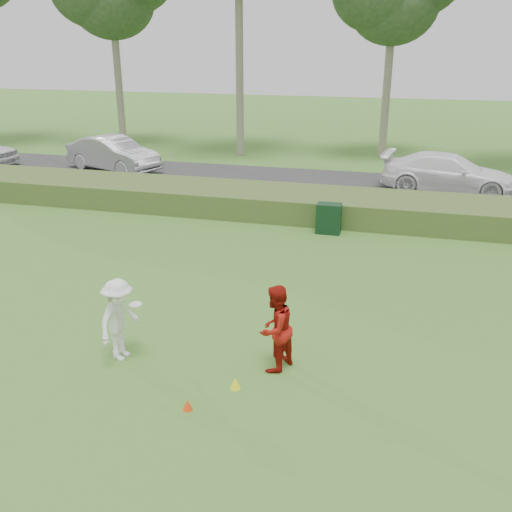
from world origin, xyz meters
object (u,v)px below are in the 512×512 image
(player_red, at_px, (275,328))
(cone_orange, at_px, (188,405))
(utility_cabinet, at_px, (329,219))
(car_mid, at_px, (113,154))
(cone_yellow, at_px, (235,383))
(car_right, at_px, (449,173))
(player_white, at_px, (119,320))

(player_red, distance_m, cone_orange, 2.32)
(utility_cabinet, xyz_separation_m, car_mid, (-11.98, 7.00, 0.39))
(car_mid, bearing_deg, utility_cabinet, -100.60)
(cone_yellow, relative_size, car_mid, 0.05)
(utility_cabinet, relative_size, car_mid, 0.20)
(player_red, relative_size, cone_yellow, 7.79)
(car_right, bearing_deg, cone_orange, 170.14)
(player_white, height_order, cone_orange, player_white)
(cone_orange, bearing_deg, player_red, 55.63)
(cone_yellow, height_order, car_mid, car_mid)
(cone_yellow, distance_m, car_mid, 20.52)
(player_red, xyz_separation_m, cone_yellow, (-0.57, -0.91, -0.80))
(player_white, relative_size, cone_yellow, 7.58)
(player_white, bearing_deg, cone_orange, -115.19)
(player_white, relative_size, car_right, 0.31)
(cone_orange, distance_m, cone_yellow, 1.10)
(cone_yellow, relative_size, utility_cabinet, 0.22)
(player_white, distance_m, utility_cabinet, 9.93)
(utility_cabinet, bearing_deg, player_red, -89.69)
(cone_orange, relative_size, car_mid, 0.04)
(player_red, bearing_deg, utility_cabinet, -156.18)
(player_white, relative_size, utility_cabinet, 1.70)
(cone_orange, distance_m, car_mid, 20.91)
(player_white, bearing_deg, car_mid, 37.50)
(player_red, bearing_deg, cone_orange, -11.70)
(utility_cabinet, bearing_deg, car_mid, 148.88)
(player_red, relative_size, utility_cabinet, 1.75)
(player_white, xyz_separation_m, car_right, (7.32, 16.26, -0.01))
(car_mid, height_order, car_right, car_mid)
(cone_orange, distance_m, utility_cabinet, 10.87)
(player_white, xyz_separation_m, player_red, (3.24, 0.42, 0.02))
(utility_cabinet, bearing_deg, cone_orange, -96.35)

